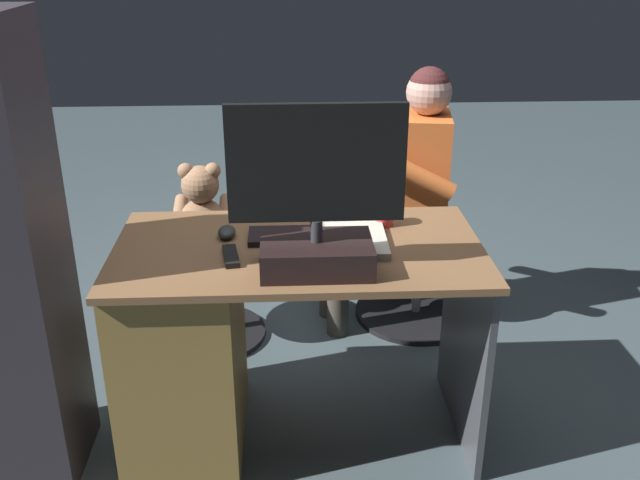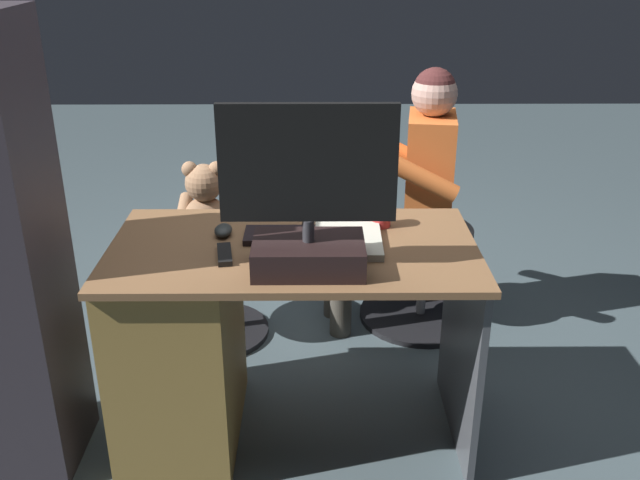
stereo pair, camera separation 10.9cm
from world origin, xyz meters
TOP-DOWN VIEW (x-y plane):
  - ground_plane at (0.00, 0.00)m, footprint 10.00×10.00m
  - desk at (0.31, 0.41)m, footprint 1.21×0.67m
  - monitor at (-0.05, 0.58)m, footprint 0.52×0.23m
  - keyboard at (-0.04, 0.34)m, footprint 0.42×0.14m
  - computer_mouse at (0.24, 0.32)m, footprint 0.06×0.10m
  - cup at (-0.30, 0.24)m, footprint 0.07×0.07m
  - tv_remote at (0.22, 0.49)m, footprint 0.07×0.15m
  - notebook_binder at (-0.18, 0.38)m, footprint 0.23×0.30m
  - office_chair_teddy at (0.39, -0.28)m, footprint 0.50×0.50m
  - teddy_bear at (0.39, -0.29)m, footprint 0.25×0.25m
  - visitor_chair at (-0.58, -0.43)m, footprint 0.58×0.58m
  - person at (-0.49, -0.41)m, footprint 0.58×0.53m

SIDE VIEW (x-z plane):
  - ground_plane at x=0.00m, z-range 0.00..0.00m
  - visitor_chair at x=-0.58m, z-range 0.02..0.48m
  - office_chair_teddy at x=0.39m, z-range 0.04..0.51m
  - desk at x=0.31m, z-range 0.02..0.77m
  - teddy_bear at x=0.39m, z-range 0.44..0.81m
  - person at x=-0.49m, z-range 0.11..1.29m
  - tv_remote at x=0.22m, z-range 0.75..0.77m
  - keyboard at x=-0.04m, z-range 0.75..0.77m
  - notebook_binder at x=-0.18m, z-range 0.75..0.77m
  - computer_mouse at x=0.24m, z-range 0.75..0.78m
  - cup at x=-0.30m, z-range 0.75..0.85m
  - monitor at x=-0.05m, z-range 0.66..1.17m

